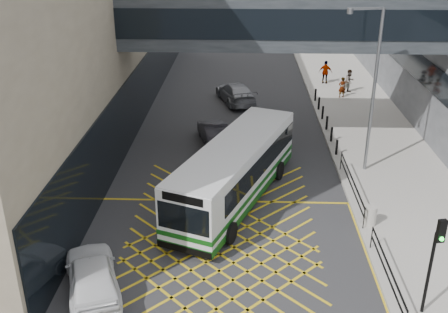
# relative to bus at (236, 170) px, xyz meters

# --- Properties ---
(ground) EXTENTS (120.00, 120.00, 0.00)m
(ground) POSITION_rel_bus_xyz_m (-0.55, -4.68, -1.61)
(ground) COLOR #333335
(skybridge) EXTENTS (20.00, 4.10, 3.00)m
(skybridge) POSITION_rel_bus_xyz_m (2.45, 7.32, 5.89)
(skybridge) COLOR #31363B
(skybridge) RESTS_ON ground
(pavement) EXTENTS (6.00, 54.00, 0.16)m
(pavement) POSITION_rel_bus_xyz_m (8.45, 10.32, -1.53)
(pavement) COLOR #ACA79E
(pavement) RESTS_ON ground
(box_junction) EXTENTS (12.00, 9.00, 0.01)m
(box_junction) POSITION_rel_bus_xyz_m (-0.55, -4.68, -1.61)
(box_junction) COLOR gold
(box_junction) RESTS_ON ground
(bus) EXTENTS (6.19, 10.90, 3.01)m
(bus) POSITION_rel_bus_xyz_m (0.00, 0.00, 0.00)
(bus) COLOR silver
(bus) RESTS_ON ground
(car_white) EXTENTS (3.50, 5.20, 1.53)m
(car_white) POSITION_rel_bus_xyz_m (-5.05, -7.26, -0.85)
(car_white) COLOR white
(car_white) RESTS_ON ground
(car_dark) EXTENTS (2.73, 4.66, 1.37)m
(car_dark) POSITION_rel_bus_xyz_m (-1.45, 7.13, -0.93)
(car_dark) COLOR black
(car_dark) RESTS_ON ground
(car_silver) EXTENTS (3.54, 5.43, 1.56)m
(car_silver) POSITION_rel_bus_xyz_m (-0.27, 15.25, -0.83)
(car_silver) COLOR gray
(car_silver) RESTS_ON ground
(traffic_light) EXTENTS (0.29, 0.45, 3.76)m
(traffic_light) POSITION_rel_bus_xyz_m (6.55, -8.11, 0.99)
(traffic_light) COLOR black
(traffic_light) RESTS_ON pavement
(street_lamp) EXTENTS (1.94, 0.65, 8.54)m
(street_lamp) POSITION_rel_bus_xyz_m (6.74, 3.37, 3.41)
(street_lamp) COLOR slate
(street_lamp) RESTS_ON pavement
(litter_bin) EXTENTS (0.52, 0.52, 0.89)m
(litter_bin) POSITION_rel_bus_xyz_m (5.97, -2.35, -1.01)
(litter_bin) COLOR #ADA89E
(litter_bin) RESTS_ON pavement
(kerb_railings) EXTENTS (0.05, 12.54, 1.00)m
(kerb_railings) POSITION_rel_bus_xyz_m (5.60, -2.90, -0.74)
(kerb_railings) COLOR black
(kerb_railings) RESTS_ON pavement
(bollards) EXTENTS (0.14, 10.14, 0.90)m
(bollards) POSITION_rel_bus_xyz_m (5.70, 10.32, -1.00)
(bollards) COLOR black
(bollards) RESTS_ON pavement
(pedestrian_a) EXTENTS (0.73, 0.62, 1.57)m
(pedestrian_a) POSITION_rel_bus_xyz_m (7.79, 16.24, -0.67)
(pedestrian_a) COLOR gray
(pedestrian_a) RESTS_ON pavement
(pedestrian_b) EXTENTS (1.02, 0.91, 1.81)m
(pedestrian_b) POSITION_rel_bus_xyz_m (8.57, 17.51, -0.55)
(pedestrian_b) COLOR gray
(pedestrian_b) RESTS_ON pavement
(pedestrian_c) EXTENTS (1.22, 0.84, 1.88)m
(pedestrian_c) POSITION_rel_bus_xyz_m (7.06, 20.01, -0.52)
(pedestrian_c) COLOR gray
(pedestrian_c) RESTS_ON pavement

